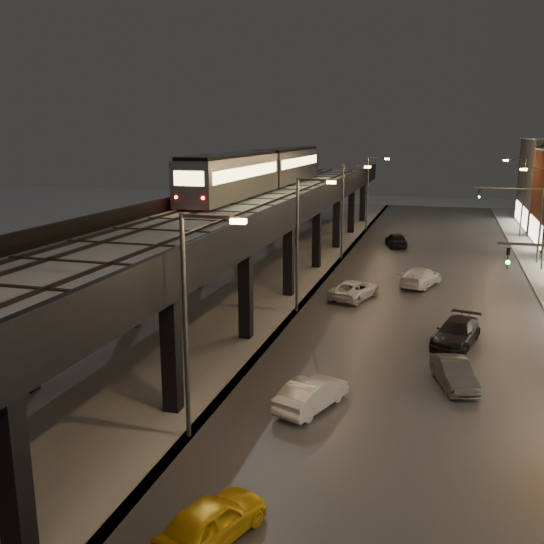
# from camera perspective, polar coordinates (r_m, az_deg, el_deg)

# --- Properties ---
(road_surface) EXTENTS (17.00, 120.00, 0.06)m
(road_surface) POSITION_cam_1_polar(r_m,az_deg,el_deg) (43.94, 14.04, -3.03)
(road_surface) COLOR #46474D
(road_surface) RESTS_ON ground
(under_viaduct_pavement) EXTENTS (11.00, 120.00, 0.06)m
(under_viaduct_pavement) POSITION_cam_1_polar(r_m,az_deg,el_deg) (46.29, -2.88, -1.83)
(under_viaduct_pavement) COLOR #9FA1A8
(under_viaduct_pavement) RESTS_ON ground
(elevated_viaduct) EXTENTS (9.00, 100.00, 6.30)m
(elevated_viaduct) POSITION_cam_1_polar(r_m,az_deg,el_deg) (42.24, -4.36, 4.45)
(elevated_viaduct) COLOR black
(elevated_viaduct) RESTS_ON ground
(viaduct_trackbed) EXTENTS (8.40, 100.00, 0.32)m
(viaduct_trackbed) POSITION_cam_1_polar(r_m,az_deg,el_deg) (42.26, -4.33, 5.51)
(viaduct_trackbed) COLOR #B2B7C1
(viaduct_trackbed) RESTS_ON elevated_viaduct
(viaduct_parapet_streetside) EXTENTS (0.30, 100.00, 1.10)m
(viaduct_parapet_streetside) POSITION_cam_1_polar(r_m,az_deg,el_deg) (40.92, 1.44, 5.95)
(viaduct_parapet_streetside) COLOR black
(viaduct_parapet_streetside) RESTS_ON elevated_viaduct
(viaduct_parapet_far) EXTENTS (0.30, 100.00, 1.10)m
(viaduct_parapet_far) POSITION_cam_1_polar(r_m,az_deg,el_deg) (43.92, -9.68, 6.26)
(viaduct_parapet_far) COLOR black
(viaduct_parapet_far) RESTS_ON elevated_viaduct
(streetlight_left_1) EXTENTS (2.57, 0.28, 9.00)m
(streetlight_left_1) POSITION_cam_1_polar(r_m,az_deg,el_deg) (23.19, -7.59, -3.76)
(streetlight_left_1) COLOR #38383A
(streetlight_left_1) RESTS_ON ground
(streetlight_left_2) EXTENTS (2.57, 0.28, 9.00)m
(streetlight_left_2) POSITION_cam_1_polar(r_m,az_deg,el_deg) (39.91, 2.77, 3.41)
(streetlight_left_2) COLOR #38383A
(streetlight_left_2) RESTS_ON ground
(streetlight_left_3) EXTENTS (2.57, 0.28, 9.00)m
(streetlight_left_3) POSITION_cam_1_polar(r_m,az_deg,el_deg) (57.40, 6.95, 6.27)
(streetlight_left_3) COLOR #38383A
(streetlight_left_3) RESTS_ON ground
(streetlight_right_3) EXTENTS (2.56, 0.28, 9.00)m
(streetlight_right_3) POSITION_cam_1_polar(r_m,az_deg,el_deg) (57.27, 24.21, 5.21)
(streetlight_right_3) COLOR #38383A
(streetlight_right_3) RESTS_ON ground
(streetlight_left_4) EXTENTS (2.57, 0.28, 9.00)m
(streetlight_left_4) POSITION_cam_1_polar(r_m,az_deg,el_deg) (75.14, 9.18, 7.78)
(streetlight_left_4) COLOR #38383A
(streetlight_left_4) RESTS_ON ground
(streetlight_right_4) EXTENTS (2.56, 0.28, 9.00)m
(streetlight_right_4) POSITION_cam_1_polar(r_m,az_deg,el_deg) (75.04, 22.38, 6.97)
(streetlight_right_4) COLOR #38383A
(streetlight_right_4) RESTS_ON ground
(traffic_light_rig_b) EXTENTS (6.10, 0.34, 7.00)m
(traffic_light_rig_b) POSITION_cam_1_polar(r_m,az_deg,el_deg) (60.19, 22.92, 4.95)
(traffic_light_rig_b) COLOR #38383A
(traffic_light_rig_b) RESTS_ON ground
(subway_train) EXTENTS (3.00, 36.09, 3.58)m
(subway_train) POSITION_cam_1_polar(r_m,az_deg,el_deg) (59.31, -0.73, 9.65)
(subway_train) COLOR gray
(subway_train) RESTS_ON viaduct_trackbed
(car_taxi) EXTENTS (2.82, 4.22, 1.33)m
(car_taxi) POSITION_cam_1_polar(r_m,az_deg,el_deg) (19.40, -5.70, -22.37)
(car_taxi) COLOR gold
(car_taxi) RESTS_ON ground
(car_near_white) EXTENTS (2.75, 4.39, 1.37)m
(car_near_white) POSITION_cam_1_polar(r_m,az_deg,el_deg) (27.05, 3.75, -11.46)
(car_near_white) COLOR silver
(car_near_white) RESTS_ON ground
(car_mid_silver) EXTENTS (3.57, 5.36, 1.37)m
(car_mid_silver) POSITION_cam_1_polar(r_m,az_deg,el_deg) (44.40, 7.75, -1.71)
(car_mid_silver) COLOR silver
(car_mid_silver) RESTS_ON ground
(car_mid_dark) EXTENTS (3.52, 5.49, 1.48)m
(car_mid_dark) POSITION_cam_1_polar(r_m,az_deg,el_deg) (49.02, 13.83, -0.50)
(car_mid_dark) COLOR white
(car_mid_dark) RESTS_ON ground
(car_far_white) EXTENTS (2.91, 4.72, 1.50)m
(car_far_white) POSITION_cam_1_polar(r_m,az_deg,el_deg) (65.33, 11.60, 2.94)
(car_far_white) COLOR black
(car_far_white) RESTS_ON ground
(car_onc_silver) EXTENTS (2.41, 4.17, 1.30)m
(car_onc_silver) POSITION_cam_1_polar(r_m,az_deg,el_deg) (30.45, 16.74, -9.21)
(car_onc_silver) COLOR #3C3D3E
(car_onc_silver) RESTS_ON ground
(car_onc_white) EXTENTS (3.15, 5.26, 1.43)m
(car_onc_white) POSITION_cam_1_polar(r_m,az_deg,el_deg) (36.14, 16.95, -5.57)
(car_onc_white) COLOR black
(car_onc_white) RESTS_ON ground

